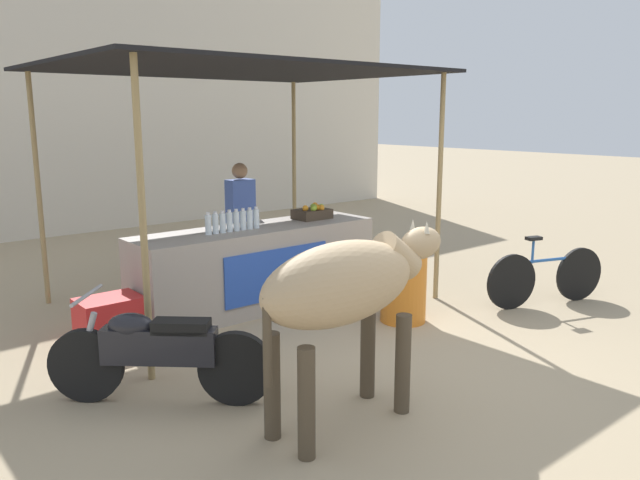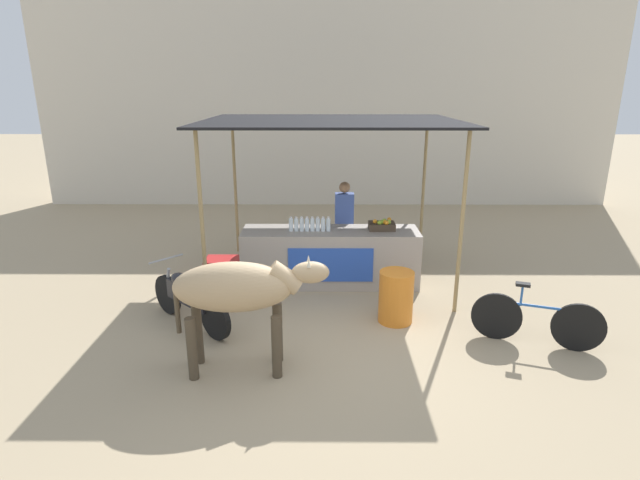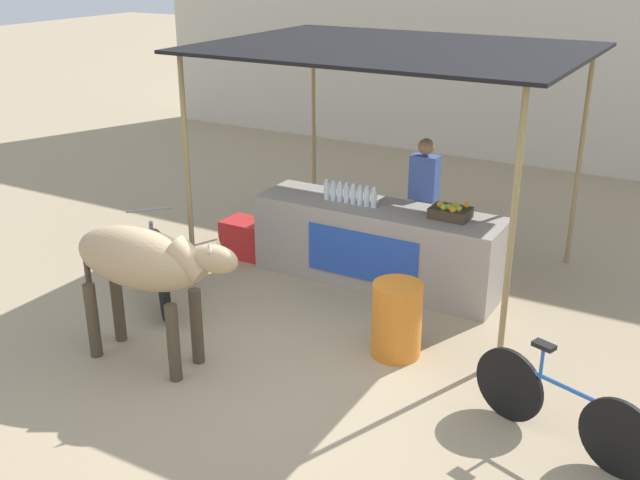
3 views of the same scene
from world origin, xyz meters
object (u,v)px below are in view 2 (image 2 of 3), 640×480
(cow, at_px, (239,291))
(motorcycle_parked, at_px, (189,297))
(water_barrel, at_px, (396,297))
(bicycle_leaning, at_px, (536,320))
(stall_counter, at_px, (330,257))
(vendor_behind_counter, at_px, (344,225))
(fruit_crate, at_px, (382,225))
(cooler_box, at_px, (224,272))

(cow, distance_m, motorcycle_parked, 1.62)
(water_barrel, xyz_separation_m, cow, (-2.03, -1.31, 0.65))
(bicycle_leaning, bearing_deg, motorcycle_parked, 173.36)
(stall_counter, relative_size, motorcycle_parked, 2.18)
(vendor_behind_counter, distance_m, motorcycle_parked, 3.32)
(fruit_crate, bearing_deg, motorcycle_parked, -150.51)
(fruit_crate, xyz_separation_m, cow, (-1.98, -2.83, -0.00))
(stall_counter, height_order, cow, cow)
(fruit_crate, relative_size, cow, 0.24)
(stall_counter, bearing_deg, fruit_crate, 3.09)
(stall_counter, distance_m, cow, 3.04)
(vendor_behind_counter, bearing_deg, bicycle_leaning, -50.20)
(cooler_box, xyz_separation_m, bicycle_leaning, (4.52, -2.05, 0.11))
(water_barrel, bearing_deg, cow, -147.27)
(stall_counter, xyz_separation_m, bicycle_leaning, (2.68, -2.15, -0.13))
(motorcycle_parked, bearing_deg, bicycle_leaning, -6.64)
(water_barrel, bearing_deg, bicycle_leaning, -21.15)
(cooler_box, xyz_separation_m, water_barrel, (2.77, -1.38, 0.14))
(motorcycle_parked, bearing_deg, water_barrel, 2.48)
(fruit_crate, height_order, vendor_behind_counter, vendor_behind_counter)
(stall_counter, height_order, cooler_box, stall_counter)
(cooler_box, distance_m, bicycle_leaning, 4.97)
(cow, xyz_separation_m, bicycle_leaning, (3.79, 0.63, -0.68))
(water_barrel, height_order, bicycle_leaning, bicycle_leaning)
(bicycle_leaning, bearing_deg, water_barrel, 158.85)
(vendor_behind_counter, xyz_separation_m, bicycle_leaning, (2.42, -2.90, -0.50))
(cooler_box, height_order, motorcycle_parked, motorcycle_parked)
(cooler_box, bearing_deg, cow, -74.69)
(cow, xyz_separation_m, motorcycle_parked, (-0.94, 1.18, -0.60))
(fruit_crate, xyz_separation_m, cooler_box, (-2.71, -0.14, -0.79))
(water_barrel, bearing_deg, cooler_box, 153.56)
(vendor_behind_counter, height_order, water_barrel, vendor_behind_counter)
(stall_counter, distance_m, cooler_box, 1.85)
(fruit_crate, xyz_separation_m, motorcycle_parked, (-2.92, -1.65, -0.61))
(stall_counter, relative_size, cow, 1.64)
(cow, bearing_deg, stall_counter, 68.39)
(stall_counter, relative_size, cooler_box, 5.00)
(bicycle_leaning, bearing_deg, cow, -170.57)
(stall_counter, bearing_deg, vendor_behind_counter, 70.63)
(motorcycle_parked, bearing_deg, fruit_crate, 29.49)
(cooler_box, relative_size, motorcycle_parked, 0.44)
(stall_counter, distance_m, motorcycle_parked, 2.59)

